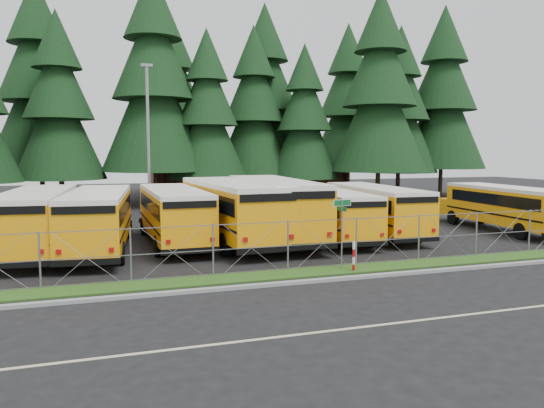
% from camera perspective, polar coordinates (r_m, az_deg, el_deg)
% --- Properties ---
extents(ground, '(120.00, 120.00, 0.00)m').
position_cam_1_polar(ground, '(23.65, 10.04, -5.86)').
color(ground, black).
rests_on(ground, ground).
extents(curb, '(50.00, 0.25, 0.12)m').
position_cam_1_polar(curb, '(21.03, 14.12, -7.23)').
color(curb, gray).
rests_on(curb, ground).
extents(grass_verge, '(50.00, 1.40, 0.06)m').
position_cam_1_polar(grass_verge, '(22.20, 12.16, -6.58)').
color(grass_verge, '#194413').
rests_on(grass_verge, ground).
extents(road_lane_line, '(50.00, 0.12, 0.01)m').
position_cam_1_polar(road_lane_line, '(17.27, 23.08, -10.55)').
color(road_lane_line, beige).
rests_on(road_lane_line, ground).
extents(chainlink_fence, '(44.00, 0.10, 2.00)m').
position_cam_1_polar(chainlink_fence, '(22.61, 11.30, -3.84)').
color(chainlink_fence, gray).
rests_on(chainlink_fence, ground).
extents(brick_building, '(22.00, 10.00, 6.00)m').
position_cam_1_polar(brick_building, '(62.72, -2.73, 4.14)').
color(brick_building, brown).
rests_on(brick_building, ground).
extents(bus_0, '(3.49, 11.31, 2.92)m').
position_cam_1_polar(bus_0, '(26.56, -23.84, -1.80)').
color(bus_0, '#FF9F08').
rests_on(bus_0, ground).
extents(bus_1, '(3.79, 11.20, 2.88)m').
position_cam_1_polar(bus_1, '(26.00, -18.10, -1.79)').
color(bus_1, '#FF9F08').
rests_on(bus_1, ground).
extents(bus_2, '(2.63, 10.86, 2.84)m').
position_cam_1_polar(bus_2, '(27.30, -10.64, -1.30)').
color(bus_2, '#FF9F08').
rests_on(bus_2, ground).
extents(bus_3, '(3.51, 12.27, 3.18)m').
position_cam_1_polar(bus_3, '(27.30, -4.63, -0.87)').
color(bus_3, '#FF9F08').
rests_on(bus_3, ground).
extents(bus_4, '(3.63, 12.50, 3.24)m').
position_cam_1_polar(bus_4, '(28.12, -0.01, -0.60)').
color(bus_4, '#FF9F08').
rests_on(bus_4, ground).
extents(bus_5, '(3.17, 10.20, 2.63)m').
position_cam_1_polar(bus_5, '(28.61, 6.21, -1.13)').
color(bus_5, '#FF9F08').
rests_on(bus_5, ground).
extents(bus_6, '(3.20, 10.68, 2.76)m').
position_cam_1_polar(bus_6, '(30.23, 10.74, -0.71)').
color(bus_6, '#FF9F08').
rests_on(bus_6, ground).
extents(bus_east, '(3.12, 10.29, 2.66)m').
position_cam_1_polar(bus_east, '(33.96, 23.48, -0.47)').
color(bus_east, '#FF9F08').
rests_on(bus_east, ground).
extents(street_sign, '(0.83, 0.54, 2.81)m').
position_cam_1_polar(street_sign, '(21.10, 7.55, -1.62)').
color(street_sign, gray).
rests_on(street_sign, ground).
extents(striped_bollard, '(0.11, 0.11, 1.20)m').
position_cam_1_polar(striped_bollard, '(21.01, 8.79, -5.63)').
color(striped_bollard, '#B20C0C').
rests_on(striped_bollard, ground).
extents(light_standard, '(0.70, 0.35, 10.14)m').
position_cam_1_polar(light_standard, '(34.71, -13.16, 6.87)').
color(light_standard, gray).
rests_on(light_standard, ground).
extents(conifer_2, '(7.32, 7.32, 16.20)m').
position_cam_1_polar(conifer_2, '(47.43, -21.95, 9.40)').
color(conifer_2, black).
rests_on(conifer_2, ground).
extents(conifer_3, '(9.13, 9.13, 20.19)m').
position_cam_1_polar(conifer_3, '(47.57, -12.58, 12.07)').
color(conifer_3, black).
rests_on(conifer_3, ground).
extents(conifer_4, '(6.93, 6.93, 15.33)m').
position_cam_1_polar(conifer_4, '(47.25, -6.97, 9.25)').
color(conifer_4, black).
rests_on(conifer_4, ground).
extents(conifer_5, '(7.49, 7.49, 16.56)m').
position_cam_1_polar(conifer_5, '(51.26, -1.96, 9.70)').
color(conifer_5, black).
rests_on(conifer_5, ground).
extents(conifer_6, '(6.62, 6.62, 14.65)m').
position_cam_1_polar(conifer_6, '(50.17, 3.50, 8.68)').
color(conifer_6, black).
rests_on(conifer_6, ground).
extents(conifer_7, '(8.76, 8.76, 19.36)m').
position_cam_1_polar(conifer_7, '(50.22, 11.48, 11.28)').
color(conifer_7, black).
rests_on(conifer_7, ground).
extents(conifer_8, '(7.82, 7.82, 17.29)m').
position_cam_1_polar(conifer_8, '(56.02, 13.55, 9.58)').
color(conifer_8, black).
rests_on(conifer_8, ground).
extents(conifer_9, '(8.93, 8.93, 19.75)m').
position_cam_1_polar(conifer_9, '(59.22, 17.91, 10.44)').
color(conifer_9, black).
rests_on(conifer_9, ground).
extents(conifer_10, '(9.12, 9.12, 20.18)m').
position_cam_1_polar(conifer_10, '(52.85, -23.83, 11.07)').
color(conifer_10, black).
rests_on(conifer_10, ground).
extents(conifer_11, '(8.26, 8.26, 18.27)m').
position_cam_1_polar(conifer_11, '(55.28, -10.57, 10.20)').
color(conifer_11, black).
rests_on(conifer_11, ground).
extents(conifer_12, '(8.75, 8.75, 19.36)m').
position_cam_1_polar(conifer_12, '(54.19, -0.78, 10.97)').
color(conifer_12, black).
rests_on(conifer_12, ground).
extents(conifer_13, '(8.62, 8.62, 19.06)m').
position_cam_1_polar(conifer_13, '(61.85, 8.14, 10.12)').
color(conifer_13, black).
rests_on(conifer_13, ground).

